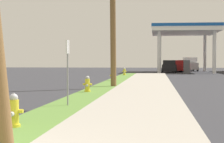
{
  "coord_description": "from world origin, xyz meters",
  "views": [
    {
      "loc": [
        3.63,
        -5.85,
        1.59
      ],
      "look_at": [
        1.25,
        16.01,
        0.97
      ],
      "focal_mm": 65.46,
      "sensor_mm": 36.0,
      "label": 1
    }
  ],
  "objects_px": {
    "fire_hydrant_nearest": "(14,112)",
    "truck_white_at_forecourt": "(189,65)",
    "fire_hydrant_second": "(87,85)",
    "fire_hydrant_third": "(113,76)",
    "utility_pole_midground": "(113,11)",
    "car_black_by_far_pump": "(169,67)",
    "fire_hydrant_fourth": "(124,72)",
    "street_sign_post": "(68,59)",
    "car_red_by_near_pump": "(179,66)"
  },
  "relations": [
    {
      "from": "utility_pole_midground",
      "to": "truck_white_at_forecourt",
      "type": "bearing_deg",
      "value": 79.24
    },
    {
      "from": "car_red_by_near_pump",
      "to": "utility_pole_midground",
      "type": "bearing_deg",
      "value": -99.21
    },
    {
      "from": "fire_hydrant_nearest",
      "to": "utility_pole_midground",
      "type": "bearing_deg",
      "value": 87.3
    },
    {
      "from": "fire_hydrant_third",
      "to": "fire_hydrant_fourth",
      "type": "distance_m",
      "value": 10.5
    },
    {
      "from": "fire_hydrant_fourth",
      "to": "fire_hydrant_third",
      "type": "bearing_deg",
      "value": -90.16
    },
    {
      "from": "fire_hydrant_second",
      "to": "truck_white_at_forecourt",
      "type": "bearing_deg",
      "value": 79.34
    },
    {
      "from": "fire_hydrant_nearest",
      "to": "fire_hydrant_fourth",
      "type": "relative_size",
      "value": 1.0
    },
    {
      "from": "fire_hydrant_nearest",
      "to": "fire_hydrant_second",
      "type": "relative_size",
      "value": 1.0
    },
    {
      "from": "utility_pole_midground",
      "to": "truck_white_at_forecourt",
      "type": "height_order",
      "value": "utility_pole_midground"
    },
    {
      "from": "fire_hydrant_third",
      "to": "utility_pole_midground",
      "type": "distance_m",
      "value": 7.63
    },
    {
      "from": "fire_hydrant_nearest",
      "to": "truck_white_at_forecourt",
      "type": "bearing_deg",
      "value": 81.4
    },
    {
      "from": "fire_hydrant_second",
      "to": "car_red_by_near_pump",
      "type": "distance_m",
      "value": 39.33
    },
    {
      "from": "fire_hydrant_fourth",
      "to": "fire_hydrant_second",
      "type": "bearing_deg",
      "value": -90.18
    },
    {
      "from": "fire_hydrant_third",
      "to": "truck_white_at_forecourt",
      "type": "relative_size",
      "value": 0.14
    },
    {
      "from": "fire_hydrant_nearest",
      "to": "utility_pole_midground",
      "type": "xyz_separation_m",
      "value": [
        0.67,
        14.24,
        3.93
      ]
    },
    {
      "from": "fire_hydrant_second",
      "to": "utility_pole_midground",
      "type": "xyz_separation_m",
      "value": [
        0.73,
        4.25,
        3.93
      ]
    },
    {
      "from": "fire_hydrant_nearest",
      "to": "truck_white_at_forecourt",
      "type": "height_order",
      "value": "truck_white_at_forecourt"
    },
    {
      "from": "fire_hydrant_second",
      "to": "truck_white_at_forecourt",
      "type": "relative_size",
      "value": 0.14
    },
    {
      "from": "car_red_by_near_pump",
      "to": "truck_white_at_forecourt",
      "type": "xyz_separation_m",
      "value": [
        1.64,
        3.56,
        0.19
      ]
    },
    {
      "from": "fire_hydrant_third",
      "to": "utility_pole_midground",
      "type": "bearing_deg",
      "value": -83.89
    },
    {
      "from": "fire_hydrant_second",
      "to": "utility_pole_midground",
      "type": "relative_size",
      "value": 0.09
    },
    {
      "from": "fire_hydrant_second",
      "to": "car_red_by_near_pump",
      "type": "xyz_separation_m",
      "value": [
        6.34,
        38.82,
        0.28
      ]
    },
    {
      "from": "car_black_by_far_pump",
      "to": "car_red_by_near_pump",
      "type": "bearing_deg",
      "value": 67.24
    },
    {
      "from": "street_sign_post",
      "to": "car_red_by_near_pump",
      "type": "height_order",
      "value": "street_sign_post"
    },
    {
      "from": "car_red_by_near_pump",
      "to": "truck_white_at_forecourt",
      "type": "bearing_deg",
      "value": 65.2
    },
    {
      "from": "fire_hydrant_second",
      "to": "fire_hydrant_third",
      "type": "height_order",
      "value": "same"
    },
    {
      "from": "fire_hydrant_third",
      "to": "car_red_by_near_pump",
      "type": "xyz_separation_m",
      "value": [
        6.3,
        28.06,
        0.28
      ]
    },
    {
      "from": "street_sign_post",
      "to": "car_black_by_far_pump",
      "type": "distance_m",
      "value": 41.22
    },
    {
      "from": "fire_hydrant_nearest",
      "to": "utility_pole_midground",
      "type": "height_order",
      "value": "utility_pole_midground"
    },
    {
      "from": "street_sign_post",
      "to": "car_black_by_far_pump",
      "type": "bearing_deg",
      "value": 83.65
    },
    {
      "from": "utility_pole_midground",
      "to": "fire_hydrant_second",
      "type": "bearing_deg",
      "value": -99.76
    },
    {
      "from": "fire_hydrant_second",
      "to": "car_black_by_far_pump",
      "type": "height_order",
      "value": "car_black_by_far_pump"
    },
    {
      "from": "car_red_by_near_pump",
      "to": "fire_hydrant_third",
      "type": "bearing_deg",
      "value": -102.65
    },
    {
      "from": "fire_hydrant_third",
      "to": "car_black_by_far_pump",
      "type": "relative_size",
      "value": 0.16
    },
    {
      "from": "fire_hydrant_third",
      "to": "utility_pole_midground",
      "type": "height_order",
      "value": "utility_pole_midground"
    },
    {
      "from": "fire_hydrant_nearest",
      "to": "car_red_by_near_pump",
      "type": "bearing_deg",
      "value": 82.67
    },
    {
      "from": "fire_hydrant_fourth",
      "to": "car_red_by_near_pump",
      "type": "relative_size",
      "value": 0.16
    },
    {
      "from": "fire_hydrant_second",
      "to": "street_sign_post",
      "type": "height_order",
      "value": "street_sign_post"
    },
    {
      "from": "street_sign_post",
      "to": "utility_pole_midground",
      "type": "bearing_deg",
      "value": 87.56
    },
    {
      "from": "car_red_by_near_pump",
      "to": "street_sign_post",
      "type": "bearing_deg",
      "value": -97.72
    },
    {
      "from": "fire_hydrant_third",
      "to": "car_black_by_far_pump",
      "type": "height_order",
      "value": "car_black_by_far_pump"
    },
    {
      "from": "fire_hydrant_nearest",
      "to": "street_sign_post",
      "type": "relative_size",
      "value": 0.35
    },
    {
      "from": "fire_hydrant_third",
      "to": "truck_white_at_forecourt",
      "type": "xyz_separation_m",
      "value": [
        7.94,
        31.62,
        0.47
      ]
    },
    {
      "from": "fire_hydrant_nearest",
      "to": "fire_hydrant_third",
      "type": "relative_size",
      "value": 1.0
    },
    {
      "from": "street_sign_post",
      "to": "car_red_by_near_pump",
      "type": "relative_size",
      "value": 0.47
    },
    {
      "from": "car_black_by_far_pump",
      "to": "street_sign_post",
      "type": "bearing_deg",
      "value": -96.35
    },
    {
      "from": "fire_hydrant_nearest",
      "to": "street_sign_post",
      "type": "bearing_deg",
      "value": 86.72
    },
    {
      "from": "car_black_by_far_pump",
      "to": "truck_white_at_forecourt",
      "type": "bearing_deg",
      "value": 66.2
    },
    {
      "from": "fire_hydrant_second",
      "to": "fire_hydrant_fourth",
      "type": "xyz_separation_m",
      "value": [
        0.07,
        21.25,
        0.0
      ]
    },
    {
      "from": "utility_pole_midground",
      "to": "car_red_by_near_pump",
      "type": "bearing_deg",
      "value": 80.79
    }
  ]
}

